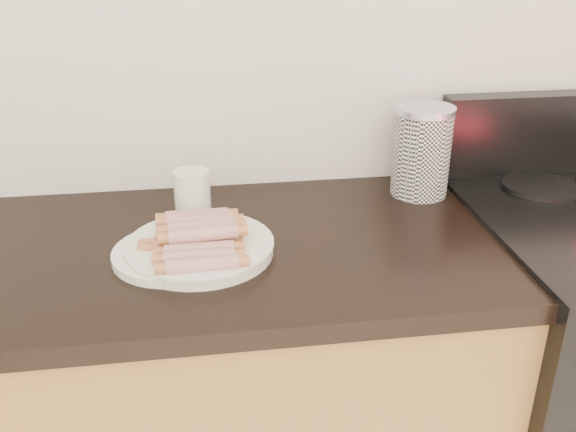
{
  "coord_description": "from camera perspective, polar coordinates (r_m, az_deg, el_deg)",
  "views": [
    {
      "loc": [
        -0.19,
        0.53,
        1.5
      ],
      "look_at": [
        -0.03,
        1.62,
        0.99
      ],
      "focal_mm": 40.0,
      "sensor_mm": 36.0,
      "label": 1
    }
  ],
  "objects": [
    {
      "name": "wall_back",
      "position": [
        1.5,
        -0.86,
        17.38
      ],
      "size": [
        4.0,
        0.04,
        2.6
      ],
      "primitive_type": "cube",
      "color": "silver",
      "rests_on": "ground"
    },
    {
      "name": "burner_far_left",
      "position": [
        1.65,
        21.55,
        2.48
      ],
      "size": [
        0.18,
        0.18,
        0.01
      ],
      "primitive_type": "cylinder",
      "color": "black",
      "rests_on": "stove"
    },
    {
      "name": "main_plate",
      "position": [
        1.27,
        -7.81,
        -2.94
      ],
      "size": [
        0.3,
        0.3,
        0.02
      ],
      "primitive_type": "cylinder",
      "rotation": [
        0.0,
        0.0,
        -0.04
      ],
      "color": "white",
      "rests_on": "counter_slab"
    },
    {
      "name": "side_plate",
      "position": [
        1.26,
        -10.15,
        -3.3
      ],
      "size": [
        0.25,
        0.25,
        0.02
      ],
      "primitive_type": "cylinder",
      "rotation": [
        0.0,
        0.0,
        -0.07
      ],
      "color": "white",
      "rests_on": "counter_slab"
    },
    {
      "name": "hotdog_pile",
      "position": [
        1.26,
        -7.89,
        -1.73
      ],
      "size": [
        0.13,
        0.24,
        0.05
      ],
      "rotation": [
        0.0,
        0.0,
        -0.01
      ],
      "color": "brown",
      "rests_on": "main_plate"
    },
    {
      "name": "plain_sausages",
      "position": [
        1.26,
        -10.21,
        -2.59
      ],
      "size": [
        0.12,
        0.06,
        0.02
      ],
      "rotation": [
        0.0,
        0.0,
        -0.13
      ],
      "color": "#D47F59",
      "rests_on": "side_plate"
    },
    {
      "name": "canister",
      "position": [
        1.53,
        11.8,
        5.67
      ],
      "size": [
        0.14,
        0.14,
        0.21
      ],
      "rotation": [
        0.0,
        0.0,
        -0.39
      ],
      "color": "white",
      "rests_on": "counter_slab"
    },
    {
      "name": "mug",
      "position": [
        1.43,
        -8.51,
        2.06
      ],
      "size": [
        0.1,
        0.1,
        0.1
      ],
      "primitive_type": "cylinder",
      "rotation": [
        0.0,
        0.0,
        -0.23
      ],
      "color": "silver",
      "rests_on": "counter_slab"
    }
  ]
}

